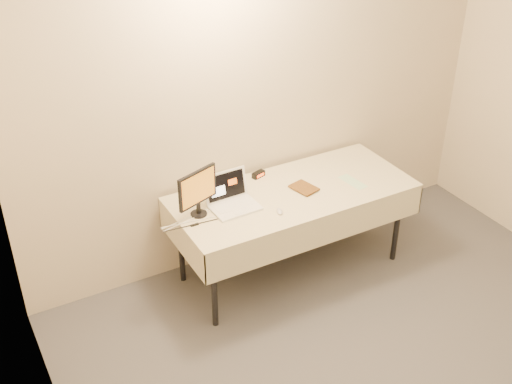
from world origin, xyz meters
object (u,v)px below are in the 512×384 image
table (293,198)px  monitor (197,190)px  book (297,181)px  laptop (231,199)px

table → monitor: monitor is taller
book → table: bearing=100.1°
table → monitor: (-0.76, 0.05, 0.27)m
table → book: 0.17m
table → laptop: (-0.50, 0.05, 0.12)m
laptop → monitor: (-0.26, 0.00, 0.15)m
monitor → book: monitor is taller
laptop → book: 0.52m
laptop → monitor: size_ratio=0.98×
table → monitor: bearing=176.2°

